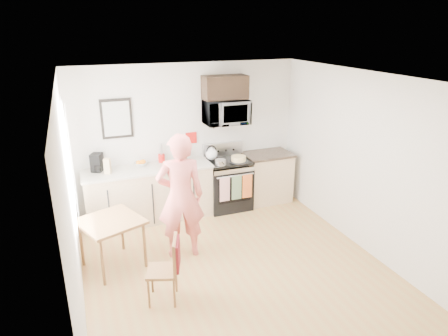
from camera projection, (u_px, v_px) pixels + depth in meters
name	position (u px, v px, depth m)	size (l,w,h in m)	color
floor	(238.00, 271.00, 5.47)	(4.60, 4.60, 0.00)	#AC7942
back_wall	(188.00, 138.00, 7.05)	(4.00, 0.04, 2.60)	silver
front_wall	(358.00, 290.00, 3.01)	(4.00, 0.04, 2.60)	silver
left_wall	(71.00, 208.00, 4.36)	(0.04, 4.60, 2.60)	silver
right_wall	(368.00, 165.00, 5.71)	(0.04, 4.60, 2.60)	silver
ceiling	(240.00, 79.00, 4.59)	(4.00, 4.60, 0.04)	white
window	(70.00, 164.00, 4.99)	(0.06, 1.40, 1.50)	white
cabinet_left	(150.00, 195.00, 6.81)	(2.10, 0.60, 0.90)	tan
countertop_left	(148.00, 169.00, 6.65)	(2.14, 0.64, 0.04)	beige
cabinet_right	(267.00, 178.00, 7.56)	(0.84, 0.60, 0.90)	tan
countertop_right	(268.00, 154.00, 7.40)	(0.88, 0.64, 0.04)	black
range	(228.00, 185.00, 7.27)	(0.76, 0.70, 1.16)	black
microwave	(226.00, 112.00, 6.92)	(0.76, 0.51, 0.42)	silver
upper_cabinet	(225.00, 87.00, 6.81)	(0.76, 0.35, 0.40)	black
wall_art	(117.00, 119.00, 6.48)	(0.50, 0.04, 0.65)	black
wall_trivet	(191.00, 138.00, 7.06)	(0.20, 0.02, 0.20)	#B3130F
person	(181.00, 197.00, 5.58)	(0.67, 0.44, 1.84)	#CB3F37
dining_table	(111.00, 226.00, 5.39)	(0.85, 0.85, 0.71)	brown
chair	(172.00, 261.00, 4.73)	(0.48, 0.45, 0.84)	brown
knife_block	(183.00, 156.00, 6.92)	(0.10, 0.14, 0.21)	brown
utensil_crock	(161.00, 155.00, 6.88)	(0.11, 0.11, 0.34)	#B3130F
fruit_bowl	(141.00, 163.00, 6.76)	(0.29, 0.29, 0.11)	white
milk_carton	(107.00, 166.00, 6.35)	(0.10, 0.10, 0.25)	tan
coffee_maker	(97.00, 163.00, 6.45)	(0.23, 0.27, 0.29)	black
bread_bag	(173.00, 166.00, 6.56)	(0.32, 0.15, 0.12)	tan
cake	(238.00, 159.00, 6.96)	(0.31, 0.31, 0.10)	black
kettle	(211.00, 154.00, 7.05)	(0.21, 0.21, 0.27)	white
pot	(221.00, 162.00, 6.82)	(0.18, 0.31, 0.09)	silver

